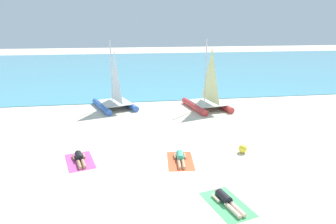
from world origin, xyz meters
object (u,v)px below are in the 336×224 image
object	(u,v)px
sailboat_blue	(115,99)
towel_middle	(180,161)
towel_left	(80,161)
sunbather_middle	(180,158)
sunbather_left	(79,158)
beach_ball	(243,149)
towel_right	(227,204)
sunbather_right	(226,200)
sailboat_red	(208,99)

from	to	relation	value
sailboat_blue	towel_middle	distance (m)	9.59
towel_left	sunbather_middle	size ratio (longest dim) A/B	1.21
sailboat_blue	sunbather_left	xyz separation A→B (m)	(-1.46, -8.39, -0.57)
sunbather_left	beach_ball	xyz separation A→B (m)	(7.37, -0.33, 0.06)
sailboat_blue	sunbather_middle	world-z (taller)	sailboat_blue
sunbather_left	towel_right	world-z (taller)	sunbather_left
towel_middle	sunbather_middle	distance (m)	0.14
sunbather_right	sunbather_middle	bearing A→B (deg)	90.35
sunbather_left	beach_ball	size ratio (longest dim) A/B	3.99
sailboat_red	towel_left	bearing A→B (deg)	-146.66
sailboat_blue	towel_left	distance (m)	8.60
sailboat_red	sunbather_middle	world-z (taller)	sailboat_red
sunbather_middle	sunbather_right	size ratio (longest dim) A/B	1.01
towel_left	towel_right	distance (m)	6.62
towel_middle	towel_left	bearing A→B (deg)	171.21
towel_left	sailboat_blue	bearing A→B (deg)	80.34
sunbather_middle	towel_middle	bearing A→B (deg)	-90.00
sunbather_middle	sailboat_red	bearing A→B (deg)	72.63
towel_middle	sunbather_middle	bearing A→B (deg)	83.19
towel_right	sunbather_right	distance (m)	0.14
sailboat_red	towel_middle	xyz separation A→B (m)	(-3.56, -7.98, -0.71)
beach_ball	sunbather_left	bearing A→B (deg)	177.44
sailboat_red	sunbather_right	size ratio (longest dim) A/B	3.09
towel_left	sunbather_right	world-z (taller)	sunbather_right
beach_ball	towel_right	bearing A→B (deg)	-119.29
sailboat_red	sailboat_blue	size ratio (longest dim) A/B	1.02
sailboat_blue	towel_right	size ratio (longest dim) A/B	2.47
sailboat_red	sunbather_middle	distance (m)	8.70
sailboat_red	sunbather_left	xyz separation A→B (m)	(-7.90, -7.25, -0.58)
sunbather_left	sailboat_red	bearing A→B (deg)	27.94
towel_right	beach_ball	bearing A→B (deg)	60.71
sunbather_left	sunbather_right	xyz separation A→B (m)	(5.20, -4.09, 0.00)
sailboat_blue	sunbather_middle	bearing A→B (deg)	-90.87
towel_right	sunbather_middle	bearing A→B (deg)	104.00
sailboat_red	towel_right	distance (m)	11.74
towel_left	beach_ball	xyz separation A→B (m)	(7.35, -0.26, 0.19)
sunbather_middle	beach_ball	xyz separation A→B (m)	(3.02, 0.34, 0.06)
sailboat_red	towel_right	bearing A→B (deg)	-112.75
sunbather_middle	towel_right	bearing A→B (deg)	-69.19
sailboat_red	towel_right	xyz separation A→B (m)	(-2.68, -11.41, -0.71)
sailboat_red	towel_left	world-z (taller)	sailboat_red
towel_middle	sunbather_right	size ratio (longest dim) A/B	1.22
towel_middle	sunbather_middle	world-z (taller)	sunbather_middle
sunbather_middle	beach_ball	bearing A→B (deg)	13.19
sunbather_middle	towel_right	world-z (taller)	sunbather_middle
sunbather_middle	sunbather_right	world-z (taller)	same
sunbather_left	towel_middle	size ratio (longest dim) A/B	0.82
sunbather_left	towel_middle	world-z (taller)	sunbather_left
sailboat_red	towel_right	world-z (taller)	sailboat_red
sunbather_left	towel_right	size ratio (longest dim) A/B	0.82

